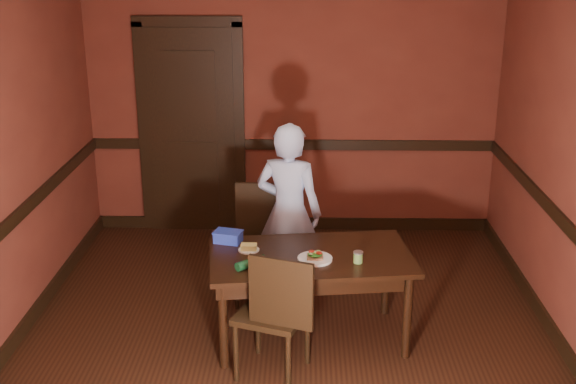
{
  "coord_description": "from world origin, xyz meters",
  "views": [
    {
      "loc": [
        0.12,
        -4.71,
        2.79
      ],
      "look_at": [
        0.0,
        0.35,
        1.05
      ],
      "focal_mm": 45.0,
      "sensor_mm": 36.0,
      "label": 1
    }
  ],
  "objects_px": {
    "dining_table": "(310,297)",
    "food_tub": "(228,237)",
    "sauce_jar": "(358,257)",
    "cheese_saucer": "(249,248)",
    "person": "(289,213)",
    "chair_near": "(272,311)",
    "chair_far": "(262,246)",
    "sandwich_plate": "(315,258)"
  },
  "relations": [
    {
      "from": "dining_table",
      "to": "cheese_saucer",
      "type": "height_order",
      "value": "cheese_saucer"
    },
    {
      "from": "dining_table",
      "to": "food_tub",
      "type": "height_order",
      "value": "food_tub"
    },
    {
      "from": "chair_far",
      "to": "dining_table",
      "type": "bearing_deg",
      "value": -55.75
    },
    {
      "from": "sandwich_plate",
      "to": "cheese_saucer",
      "type": "xyz_separation_m",
      "value": [
        -0.48,
        0.15,
        0.0
      ]
    },
    {
      "from": "sauce_jar",
      "to": "food_tub",
      "type": "relative_size",
      "value": 0.35
    },
    {
      "from": "person",
      "to": "sandwich_plate",
      "type": "bearing_deg",
      "value": 120.71
    },
    {
      "from": "chair_far",
      "to": "sauce_jar",
      "type": "distance_m",
      "value": 1.07
    },
    {
      "from": "chair_near",
      "to": "dining_table",
      "type": "bearing_deg",
      "value": -99.98
    },
    {
      "from": "chair_far",
      "to": "food_tub",
      "type": "relative_size",
      "value": 4.04
    },
    {
      "from": "dining_table",
      "to": "chair_far",
      "type": "relative_size",
      "value": 1.53
    },
    {
      "from": "chair_far",
      "to": "person",
      "type": "distance_m",
      "value": 0.35
    },
    {
      "from": "chair_near",
      "to": "cheese_saucer",
      "type": "height_order",
      "value": "chair_near"
    },
    {
      "from": "dining_table",
      "to": "sandwich_plate",
      "type": "height_order",
      "value": "sandwich_plate"
    },
    {
      "from": "chair_far",
      "to": "food_tub",
      "type": "bearing_deg",
      "value": -116.98
    },
    {
      "from": "chair_near",
      "to": "person",
      "type": "bearing_deg",
      "value": -74.77
    },
    {
      "from": "chair_far",
      "to": "sandwich_plate",
      "type": "relative_size",
      "value": 3.81
    },
    {
      "from": "food_tub",
      "to": "dining_table",
      "type": "bearing_deg",
      "value": -4.72
    },
    {
      "from": "sauce_jar",
      "to": "dining_table",
      "type": "bearing_deg",
      "value": 158.76
    },
    {
      "from": "chair_near",
      "to": "sauce_jar",
      "type": "height_order",
      "value": "chair_near"
    },
    {
      "from": "dining_table",
      "to": "chair_near",
      "type": "bearing_deg",
      "value": -126.76
    },
    {
      "from": "chair_near",
      "to": "sandwich_plate",
      "type": "xyz_separation_m",
      "value": [
        0.29,
        0.37,
        0.23
      ]
    },
    {
      "from": "sandwich_plate",
      "to": "food_tub",
      "type": "relative_size",
      "value": 1.06
    },
    {
      "from": "dining_table",
      "to": "chair_far",
      "type": "bearing_deg",
      "value": 114.65
    },
    {
      "from": "sauce_jar",
      "to": "person",
      "type": "bearing_deg",
      "value": 121.8
    },
    {
      "from": "sandwich_plate",
      "to": "food_tub",
      "type": "xyz_separation_m",
      "value": [
        -0.65,
        0.31,
        0.03
      ]
    },
    {
      "from": "chair_far",
      "to": "chair_near",
      "type": "xyz_separation_m",
      "value": [
        0.13,
        -1.08,
        -0.01
      ]
    },
    {
      "from": "dining_table",
      "to": "sauce_jar",
      "type": "xyz_separation_m",
      "value": [
        0.33,
        -0.13,
        0.38
      ]
    },
    {
      "from": "chair_near",
      "to": "cheese_saucer",
      "type": "bearing_deg",
      "value": -50.19
    },
    {
      "from": "person",
      "to": "chair_far",
      "type": "bearing_deg",
      "value": 31.11
    },
    {
      "from": "person",
      "to": "sauce_jar",
      "type": "height_order",
      "value": "person"
    },
    {
      "from": "dining_table",
      "to": "sandwich_plate",
      "type": "bearing_deg",
      "value": -79.52
    },
    {
      "from": "sandwich_plate",
      "to": "sauce_jar",
      "type": "distance_m",
      "value": 0.3
    },
    {
      "from": "chair_near",
      "to": "cheese_saucer",
      "type": "relative_size",
      "value": 6.03
    },
    {
      "from": "dining_table",
      "to": "chair_near",
      "type": "xyz_separation_m",
      "value": [
        -0.26,
        -0.46,
        0.13
      ]
    },
    {
      "from": "chair_near",
      "to": "sauce_jar",
      "type": "xyz_separation_m",
      "value": [
        0.59,
        0.33,
        0.26
      ]
    },
    {
      "from": "sauce_jar",
      "to": "cheese_saucer",
      "type": "bearing_deg",
      "value": 166.25
    },
    {
      "from": "dining_table",
      "to": "chair_near",
      "type": "distance_m",
      "value": 0.54
    },
    {
      "from": "dining_table",
      "to": "sandwich_plate",
      "type": "distance_m",
      "value": 0.37
    },
    {
      "from": "chair_near",
      "to": "sandwich_plate",
      "type": "distance_m",
      "value": 0.52
    },
    {
      "from": "chair_near",
      "to": "sandwich_plate",
      "type": "height_order",
      "value": "chair_near"
    },
    {
      "from": "person",
      "to": "sauce_jar",
      "type": "relative_size",
      "value": 17.94
    },
    {
      "from": "person",
      "to": "sandwich_plate",
      "type": "height_order",
      "value": "person"
    }
  ]
}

